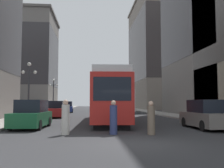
# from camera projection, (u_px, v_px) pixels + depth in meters

# --- Properties ---
(ground_plane) EXTENTS (200.00, 200.00, 0.00)m
(ground_plane) POSITION_uv_depth(u_px,v_px,m) (134.00, 144.00, 10.13)
(ground_plane) COLOR #303033
(sidewalk_left) EXTENTS (3.00, 120.00, 0.15)m
(sidewalk_left) POSITION_uv_depth(u_px,v_px,m) (56.00, 110.00, 49.16)
(sidewalk_left) COLOR gray
(sidewalk_left) RESTS_ON ground
(sidewalk_right) EXTENTS (3.00, 120.00, 0.15)m
(sidewalk_right) POSITION_uv_depth(u_px,v_px,m) (140.00, 110.00, 50.60)
(sidewalk_right) COLOR gray
(sidewalk_right) RESTS_ON ground
(streetcar) EXTENTS (3.31, 15.10, 3.89)m
(streetcar) POSITION_uv_depth(u_px,v_px,m) (109.00, 97.00, 21.98)
(streetcar) COLOR black
(streetcar) RESTS_ON ground
(transit_bus) EXTENTS (2.90, 12.71, 3.45)m
(transit_bus) POSITION_uv_depth(u_px,v_px,m) (121.00, 101.00, 40.22)
(transit_bus) COLOR black
(transit_bus) RESTS_ON ground
(parked_car_left_near) EXTENTS (2.08, 4.95, 1.82)m
(parked_car_left_near) POSITION_uv_depth(u_px,v_px,m) (67.00, 107.00, 41.72)
(parked_car_left_near) COLOR black
(parked_car_left_near) RESTS_ON ground
(parked_car_left_mid) EXTENTS (2.05, 4.35, 1.82)m
(parked_car_left_mid) POSITION_uv_depth(u_px,v_px,m) (31.00, 115.00, 16.22)
(parked_car_left_mid) COLOR black
(parked_car_left_mid) RESTS_ON ground
(parked_car_right_far) EXTENTS (1.90, 4.64, 1.82)m
(parked_car_right_far) POSITION_uv_depth(u_px,v_px,m) (206.00, 115.00, 15.87)
(parked_car_right_far) COLOR black
(parked_car_right_far) RESTS_ON ground
(parked_car_left_far) EXTENTS (2.06, 4.76, 1.82)m
(parked_car_left_far) POSITION_uv_depth(u_px,v_px,m) (56.00, 110.00, 27.75)
(parked_car_left_far) COLOR black
(parked_car_left_far) RESTS_ON ground
(pedestrian_crossing_near) EXTENTS (0.39, 0.39, 1.76)m
(pedestrian_crossing_near) POSITION_uv_depth(u_px,v_px,m) (113.00, 118.00, 13.12)
(pedestrian_crossing_near) COLOR navy
(pedestrian_crossing_near) RESTS_ON ground
(pedestrian_crossing_far) EXTENTS (0.40, 0.40, 1.80)m
(pedestrian_crossing_far) POSITION_uv_depth(u_px,v_px,m) (65.00, 118.00, 12.95)
(pedestrian_crossing_far) COLOR beige
(pedestrian_crossing_far) RESTS_ON ground
(pedestrian_on_sidewalk) EXTENTS (0.39, 0.39, 1.72)m
(pedestrian_on_sidewalk) POSITION_uv_depth(u_px,v_px,m) (151.00, 119.00, 12.89)
(pedestrian_on_sidewalk) COLOR #6B5B4C
(pedestrian_on_sidewalk) RESTS_ON ground
(lamp_post_left_near) EXTENTS (1.41, 0.36, 5.23)m
(lamp_post_left_near) POSITION_uv_depth(u_px,v_px,m) (29.00, 81.00, 23.30)
(lamp_post_left_near) COLOR #333338
(lamp_post_left_near) RESTS_ON sidewalk_left
(lamp_post_left_far) EXTENTS (1.41, 0.36, 5.12)m
(lamp_post_left_far) POSITION_uv_depth(u_px,v_px,m) (53.00, 90.00, 38.96)
(lamp_post_left_far) COLOR #333338
(lamp_post_left_far) RESTS_ON sidewalk_left
(building_left_midblock) EXTENTS (14.49, 15.05, 20.96)m
(building_left_midblock) POSITION_uv_depth(u_px,v_px,m) (22.00, 61.00, 55.64)
(building_left_midblock) COLOR slate
(building_left_midblock) RESTS_ON ground
(building_right_far) EXTENTS (11.28, 23.99, 27.78)m
(building_right_far) POSITION_uv_depth(u_px,v_px,m) (156.00, 53.00, 64.77)
(building_right_far) COLOR slate
(building_right_far) RESTS_ON ground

